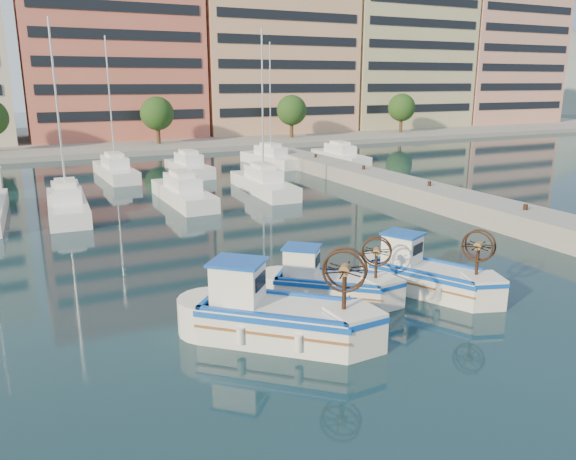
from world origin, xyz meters
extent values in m
plane|color=#17333C|center=(0.00, 0.00, 0.00)|extent=(300.00, 300.00, 0.00)
cube|color=gray|center=(13.00, 8.00, 0.60)|extent=(3.00, 60.00, 1.20)
cube|color=gray|center=(0.00, 67.00, 0.30)|extent=(180.00, 40.00, 0.60)
cube|color=#C6604D|center=(1.00, 65.00, 13.10)|extent=(22.00, 14.00, 25.00)
cube|color=black|center=(1.00, 58.00, 13.10)|extent=(20.24, 0.12, 22.50)
cube|color=tan|center=(24.00, 65.00, 11.60)|extent=(23.00, 14.00, 22.00)
cube|color=black|center=(24.00, 58.00, 11.60)|extent=(21.16, 0.12, 19.80)
cube|color=#C0B484|center=(47.00, 65.00, 12.60)|extent=(22.00, 14.00, 24.00)
cube|color=black|center=(47.00, 58.00, 12.60)|extent=(20.24, 0.12, 21.60)
cube|color=tan|center=(69.00, 65.00, 12.10)|extent=(21.00, 14.00, 23.00)
cube|color=black|center=(69.00, 58.00, 12.10)|extent=(19.32, 0.12, 20.70)
cylinder|color=#3F2B19|center=(4.00, 53.50, 1.50)|extent=(0.50, 0.50, 3.00)
sphere|color=#274C1B|center=(4.00, 53.50, 4.20)|extent=(4.00, 4.00, 4.00)
cylinder|color=#3F2B19|center=(22.00, 53.50, 1.50)|extent=(0.50, 0.50, 3.00)
sphere|color=#274C1B|center=(22.00, 53.50, 4.20)|extent=(4.00, 4.00, 4.00)
cylinder|color=#3F2B19|center=(40.00, 53.50, 1.50)|extent=(0.50, 0.50, 3.00)
sphere|color=#274C1B|center=(40.00, 53.50, 4.20)|extent=(4.00, 4.00, 4.00)
cone|color=slate|center=(140.00, 110.00, 0.00)|extent=(160.00, 160.00, 50.00)
cube|color=white|center=(-9.17, 21.03, 0.50)|extent=(2.56, 9.01, 1.00)
cylinder|color=silver|center=(-9.17, 21.03, 6.00)|extent=(0.12, 0.12, 11.00)
cube|color=white|center=(-1.79, 21.44, 0.50)|extent=(2.35, 8.75, 1.00)
cube|color=white|center=(4.53, 22.40, 0.50)|extent=(2.60, 9.19, 1.00)
cylinder|color=silver|center=(4.53, 22.40, 6.00)|extent=(0.12, 0.12, 11.00)
cube|color=white|center=(-4.28, 33.68, 0.50)|extent=(2.60, 9.00, 1.00)
cylinder|color=silver|center=(-4.28, 33.68, 6.00)|extent=(0.12, 0.12, 11.00)
cube|color=white|center=(1.86, 32.77, 0.50)|extent=(2.60, 7.41, 1.00)
cube|color=white|center=(10.65, 34.87, 0.50)|extent=(3.26, 8.65, 1.00)
cylinder|color=silver|center=(10.65, 34.87, 6.00)|extent=(0.12, 0.12, 11.00)
cube|color=white|center=(17.57, 33.35, 0.50)|extent=(2.52, 8.81, 1.00)
cube|color=silver|center=(-4.68, -0.39, 0.60)|extent=(4.93, 4.68, 1.19)
cube|color=#0D42A9|center=(-4.68, -0.39, 1.05)|extent=(5.07, 4.82, 0.18)
cube|color=blue|center=(-4.68, -0.39, 0.98)|extent=(4.27, 4.03, 0.07)
cube|color=white|center=(-5.70, 0.51, 1.82)|extent=(1.93, 1.91, 1.25)
cube|color=#0D42A9|center=(-5.70, 0.51, 2.50)|extent=(2.17, 2.15, 0.09)
cylinder|color=#331E14|center=(-3.15, -1.74, 1.85)|extent=(0.14, 0.14, 1.32)
cylinder|color=brown|center=(-3.15, -1.74, 2.55)|extent=(0.48, 0.48, 0.32)
torus|color=#331E14|center=(-3.26, -1.86, 2.55)|extent=(1.05, 0.94, 1.33)
torus|color=#331E14|center=(-3.04, -1.61, 2.55)|extent=(1.05, 0.94, 1.33)
cube|color=silver|center=(-1.59, 1.78, 0.48)|extent=(4.03, 3.73, 0.96)
cube|color=#0D42A9|center=(-1.59, 1.78, 0.85)|extent=(4.15, 3.84, 0.15)
cube|color=blue|center=(-1.59, 1.78, 0.79)|extent=(3.50, 3.21, 0.06)
cube|color=white|center=(-2.44, 2.48, 1.47)|extent=(1.56, 1.54, 1.01)
cube|color=#0D42A9|center=(-2.44, 2.48, 2.02)|extent=(1.76, 1.73, 0.07)
cylinder|color=#331E14|center=(-0.31, 0.73, 1.50)|extent=(0.11, 0.11, 1.07)
cylinder|color=brown|center=(-0.31, 0.73, 2.07)|extent=(0.39, 0.39, 0.26)
torus|color=#331E14|center=(-0.40, 0.62, 2.07)|extent=(0.87, 0.73, 1.07)
torus|color=#331E14|center=(-0.22, 0.83, 2.07)|extent=(0.87, 0.73, 1.07)
cube|color=silver|center=(2.26, 0.85, 0.52)|extent=(3.47, 4.54, 1.04)
cube|color=#0D42A9|center=(2.26, 0.85, 0.92)|extent=(3.58, 4.67, 0.16)
cube|color=blue|center=(2.26, 0.85, 0.86)|extent=(2.93, 3.99, 0.06)
cube|color=white|center=(1.73, 1.91, 1.59)|extent=(1.56, 1.65, 1.09)
cube|color=#0D42A9|center=(1.73, 1.91, 2.19)|extent=(1.76, 1.85, 0.08)
cylinder|color=#331E14|center=(3.07, -0.75, 1.62)|extent=(0.12, 0.12, 1.15)
cylinder|color=brown|center=(3.07, -0.75, 2.24)|extent=(0.41, 0.39, 0.28)
torus|color=#331E14|center=(2.93, -0.82, 2.24)|extent=(0.58, 1.07, 1.16)
torus|color=#331E14|center=(3.20, -0.69, 2.24)|extent=(0.58, 1.07, 1.16)
camera|label=1|loc=(-11.49, -15.22, 7.97)|focal=35.00mm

